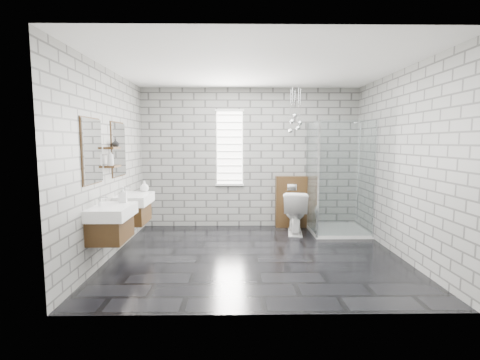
{
  "coord_description": "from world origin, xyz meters",
  "views": [
    {
      "loc": [
        -0.29,
        -5.0,
        1.66
      ],
      "look_at": [
        -0.22,
        0.35,
        1.08
      ],
      "focal_mm": 26.0,
      "sensor_mm": 36.0,
      "label": 1
    }
  ],
  "objects_px": {
    "vanity_right": "(132,200)",
    "toilet": "(295,212)",
    "cistern_panel": "(291,202)",
    "shower_enclosure": "(334,206)",
    "vanity_left": "(109,213)"
  },
  "relations": [
    {
      "from": "vanity_right",
      "to": "toilet",
      "type": "xyz_separation_m",
      "value": [
        2.71,
        0.86,
        -0.37
      ]
    },
    {
      "from": "cistern_panel",
      "to": "toilet",
      "type": "relative_size",
      "value": 1.28
    },
    {
      "from": "shower_enclosure",
      "to": "vanity_left",
      "type": "bearing_deg",
      "value": -152.2
    },
    {
      "from": "shower_enclosure",
      "to": "toilet",
      "type": "distance_m",
      "value": 0.71
    },
    {
      "from": "shower_enclosure",
      "to": "toilet",
      "type": "relative_size",
      "value": 2.6
    },
    {
      "from": "vanity_right",
      "to": "cistern_panel",
      "type": "relative_size",
      "value": 1.57
    },
    {
      "from": "vanity_right",
      "to": "toilet",
      "type": "bearing_deg",
      "value": 17.59
    },
    {
      "from": "vanity_left",
      "to": "vanity_right",
      "type": "xyz_separation_m",
      "value": [
        0.0,
        0.99,
        0.0
      ]
    },
    {
      "from": "vanity_left",
      "to": "shower_enclosure",
      "type": "relative_size",
      "value": 0.77
    },
    {
      "from": "vanity_left",
      "to": "toilet",
      "type": "distance_m",
      "value": 3.3
    },
    {
      "from": "cistern_panel",
      "to": "toilet",
      "type": "height_order",
      "value": "cistern_panel"
    },
    {
      "from": "shower_enclosure",
      "to": "cistern_panel",
      "type": "bearing_deg",
      "value": 143.59
    },
    {
      "from": "vanity_right",
      "to": "vanity_left",
      "type": "bearing_deg",
      "value": -90.0
    },
    {
      "from": "vanity_right",
      "to": "cistern_panel",
      "type": "xyz_separation_m",
      "value": [
        2.71,
        1.32,
        -0.26
      ]
    },
    {
      "from": "toilet",
      "to": "vanity_right",
      "type": "bearing_deg",
      "value": 25.58
    }
  ]
}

